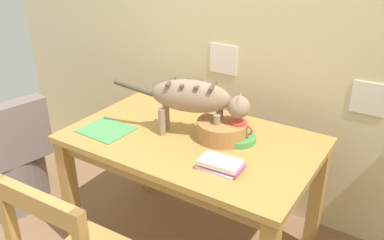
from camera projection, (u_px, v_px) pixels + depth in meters
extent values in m
cube|color=beige|center=(257.00, 20.00, 2.43)|extent=(4.24, 0.10, 2.50)
cube|color=white|center=(223.00, 59.00, 2.59)|extent=(0.19, 0.01, 0.19)
cube|color=white|center=(369.00, 99.00, 2.19)|extent=(0.18, 0.01, 0.18)
cube|color=#AF8240|center=(192.00, 140.00, 2.15)|extent=(1.30, 0.81, 0.03)
cube|color=#A1783B|center=(192.00, 149.00, 2.17)|extent=(1.22, 0.73, 0.07)
cube|color=#AF8240|center=(71.00, 196.00, 2.34)|extent=(0.07, 0.07, 0.72)
cube|color=#AF8240|center=(147.00, 146.00, 2.87)|extent=(0.07, 0.07, 0.72)
cube|color=#AF8240|center=(316.00, 201.00, 2.29)|extent=(0.07, 0.07, 0.72)
ellipsoid|color=gray|center=(191.00, 96.00, 2.07)|extent=(0.44, 0.25, 0.17)
cube|color=brown|center=(171.00, 82.00, 2.07)|extent=(0.06, 0.12, 0.01)
cube|color=brown|center=(185.00, 83.00, 2.05)|extent=(0.06, 0.12, 0.01)
cube|color=brown|center=(199.00, 84.00, 2.03)|extent=(0.06, 0.12, 0.01)
cube|color=brown|center=(213.00, 86.00, 2.02)|extent=(0.06, 0.12, 0.01)
cylinder|color=gray|center=(219.00, 123.00, 2.13)|extent=(0.04, 0.04, 0.15)
cylinder|color=gray|center=(217.00, 128.00, 2.07)|extent=(0.04, 0.04, 0.15)
cylinder|color=gray|center=(166.00, 116.00, 2.20)|extent=(0.04, 0.04, 0.15)
cylinder|color=gray|center=(162.00, 122.00, 2.14)|extent=(0.04, 0.04, 0.15)
sphere|color=gray|center=(239.00, 107.00, 2.03)|extent=(0.11, 0.11, 0.11)
cone|color=gray|center=(240.00, 96.00, 2.03)|extent=(0.04, 0.04, 0.05)
cone|color=gray|center=(238.00, 100.00, 1.98)|extent=(0.04, 0.04, 0.05)
cylinder|color=brown|center=(134.00, 87.00, 2.14)|extent=(0.22, 0.10, 0.08)
cylinder|color=#45994D|center=(237.00, 138.00, 2.10)|extent=(0.19, 0.19, 0.03)
cylinder|color=red|center=(238.00, 128.00, 2.08)|extent=(0.09, 0.09, 0.08)
torus|color=red|center=(248.00, 130.00, 2.05)|extent=(0.06, 0.01, 0.06)
cube|color=#4C9957|center=(106.00, 130.00, 2.22)|extent=(0.27, 0.24, 0.01)
cube|color=silver|center=(219.00, 168.00, 1.85)|extent=(0.19, 0.12, 0.02)
cube|color=#9D4398|center=(222.00, 165.00, 1.85)|extent=(0.19, 0.12, 0.01)
cube|color=silver|center=(220.00, 162.00, 1.84)|extent=(0.19, 0.12, 0.02)
cylinder|color=#A7733F|center=(222.00, 130.00, 2.11)|extent=(0.26, 0.26, 0.10)
cylinder|color=#4B331C|center=(222.00, 129.00, 2.11)|extent=(0.22, 0.22, 0.08)
cube|color=#B08141|center=(37.00, 203.00, 1.38)|extent=(0.42, 0.05, 0.08)
cube|color=#B08141|center=(12.00, 230.00, 1.55)|extent=(0.04, 0.04, 0.48)
cylinder|color=#71615F|center=(2.00, 175.00, 2.84)|extent=(0.60, 0.60, 0.38)
cube|color=#71615F|center=(6.00, 137.00, 2.52)|extent=(0.22, 0.55, 0.40)
cube|color=#71615F|center=(28.00, 126.00, 2.88)|extent=(0.43, 0.18, 0.20)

